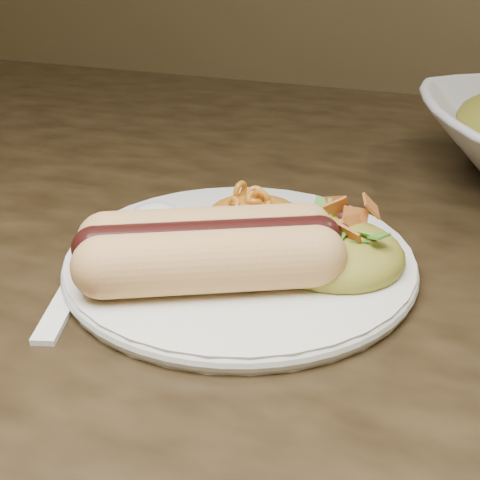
% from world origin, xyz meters
% --- Properties ---
extents(table, '(1.60, 0.90, 0.75)m').
position_xyz_m(table, '(0.00, 0.00, 0.66)').
color(table, black).
rests_on(table, floor).
extents(plate, '(0.26, 0.26, 0.01)m').
position_xyz_m(plate, '(0.01, -0.10, 0.76)').
color(plate, silver).
rests_on(plate, table).
extents(hotdog, '(0.15, 0.13, 0.04)m').
position_xyz_m(hotdog, '(-0.00, -0.13, 0.78)').
color(hotdog, '#F4C95F').
rests_on(hotdog, plate).
extents(mac_and_cheese, '(0.09, 0.08, 0.03)m').
position_xyz_m(mac_and_cheese, '(-0.00, -0.04, 0.78)').
color(mac_and_cheese, orange).
rests_on(mac_and_cheese, plate).
extents(sour_cream, '(0.05, 0.05, 0.03)m').
position_xyz_m(sour_cream, '(-0.07, -0.08, 0.78)').
color(sour_cream, white).
rests_on(sour_cream, plate).
extents(taco_salad, '(0.10, 0.09, 0.04)m').
position_xyz_m(taco_salad, '(0.07, -0.09, 0.78)').
color(taco_salad, orange).
rests_on(taco_salad, plate).
extents(fork, '(0.06, 0.14, 0.00)m').
position_xyz_m(fork, '(-0.09, -0.18, 0.75)').
color(fork, white).
rests_on(fork, table).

